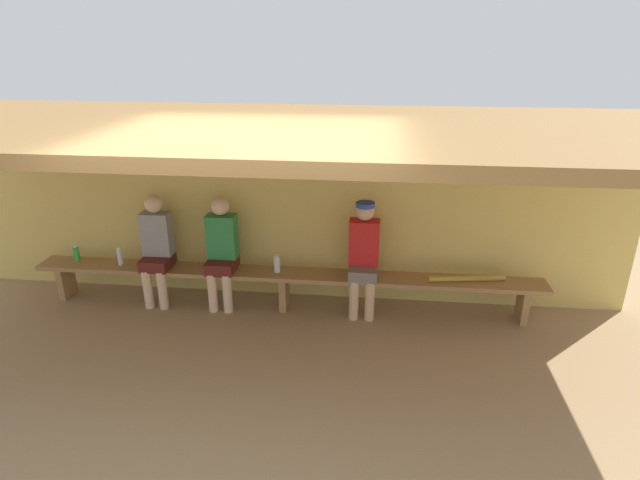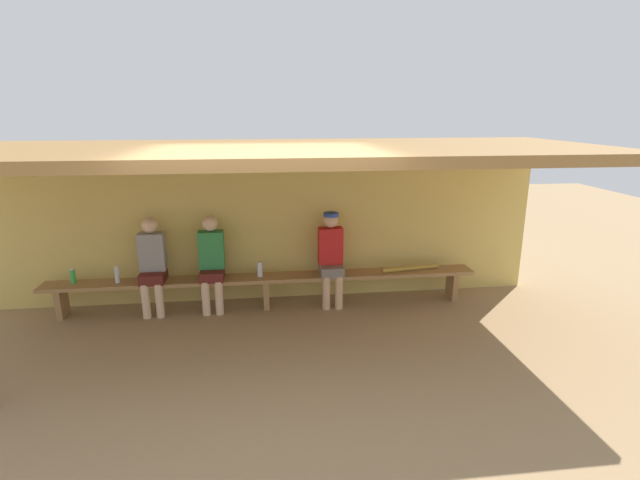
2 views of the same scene
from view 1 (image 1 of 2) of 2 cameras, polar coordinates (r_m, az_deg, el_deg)
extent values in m
plane|color=#9E7F59|center=(5.12, -6.96, -15.58)|extent=(24.00, 24.00, 0.00)
cube|color=#D8BC60|center=(6.36, -3.40, 3.43)|extent=(8.00, 0.20, 2.20)
cube|color=olive|center=(4.84, -6.31, 11.71)|extent=(8.00, 2.80, 0.12)
cube|color=#9E7547|center=(6.20, -3.96, -3.73)|extent=(6.00, 0.36, 0.05)
cube|color=#9E7547|center=(7.28, -25.80, -3.97)|extent=(0.08, 0.29, 0.41)
cube|color=#9E7547|center=(6.30, -3.90, -5.62)|extent=(0.08, 0.29, 0.41)
cube|color=#9E7547|center=(6.44, 21.13, -6.50)|extent=(0.08, 0.29, 0.41)
cube|color=#591E19|center=(6.30, -10.56, -2.66)|extent=(0.32, 0.40, 0.14)
cylinder|color=beige|center=(6.32, -11.58, -5.60)|extent=(0.11, 0.11, 0.48)
cylinder|color=beige|center=(6.26, -10.00, -5.72)|extent=(0.11, 0.11, 0.48)
cube|color=#2D8442|center=(6.25, -10.56, 0.40)|extent=(0.34, 0.20, 0.52)
sphere|color=beige|center=(6.12, -10.80, 3.63)|extent=(0.21, 0.21, 0.21)
cube|color=#591E19|center=(6.57, -17.18, -2.27)|extent=(0.32, 0.40, 0.14)
cylinder|color=beige|center=(6.59, -18.16, -5.09)|extent=(0.11, 0.11, 0.48)
cylinder|color=beige|center=(6.52, -16.71, -5.21)|extent=(0.11, 0.11, 0.48)
cube|color=gray|center=(6.52, -17.23, 0.67)|extent=(0.34, 0.20, 0.52)
sphere|color=beige|center=(6.40, -17.60, 3.77)|extent=(0.21, 0.21, 0.21)
cube|color=slate|center=(6.05, 4.68, -3.41)|extent=(0.32, 0.40, 0.14)
cylinder|color=#DBAD84|center=(6.04, 3.69, -6.51)|extent=(0.11, 0.11, 0.48)
cylinder|color=#DBAD84|center=(6.04, 5.40, -6.58)|extent=(0.11, 0.11, 0.48)
cube|color=red|center=(5.99, 4.80, -0.23)|extent=(0.34, 0.20, 0.52)
sphere|color=#DBAD84|center=(5.86, 4.92, 3.13)|extent=(0.21, 0.21, 0.21)
cylinder|color=#2D47A5|center=(5.80, 4.93, 3.85)|extent=(0.21, 0.21, 0.05)
cylinder|color=silver|center=(6.76, -20.86, -1.75)|extent=(0.06, 0.06, 0.21)
cylinder|color=white|center=(6.72, -20.99, -0.85)|extent=(0.04, 0.04, 0.02)
cylinder|color=green|center=(7.09, -24.89, -1.39)|extent=(0.07, 0.07, 0.19)
cylinder|color=white|center=(7.05, -25.02, -0.59)|extent=(0.05, 0.05, 0.02)
cylinder|color=silver|center=(6.17, -4.68, -2.66)|extent=(0.08, 0.08, 0.19)
cylinder|color=white|center=(6.13, -4.71, -1.76)|extent=(0.05, 0.05, 0.02)
cylinder|color=#B28C33|center=(6.17, 15.63, -4.04)|extent=(0.88, 0.19, 0.07)
camera|label=2|loc=(1.42, -116.43, -25.66)|focal=26.82mm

